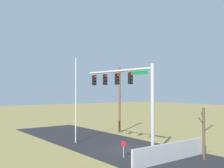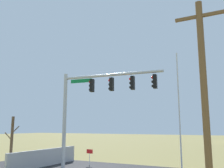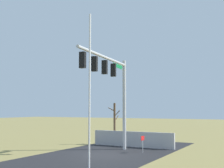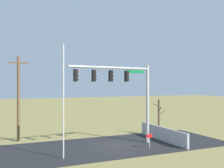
# 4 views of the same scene
# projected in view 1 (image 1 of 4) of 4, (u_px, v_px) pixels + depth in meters

# --- Properties ---
(ground_plane) EXTENTS (160.00, 160.00, 0.00)m
(ground_plane) POSITION_uv_depth(u_px,v_px,m) (128.00, 149.00, 22.21)
(ground_plane) COLOR olive
(road_surface) EXTENTS (28.00, 8.00, 0.01)m
(road_surface) POSITION_uv_depth(u_px,v_px,m) (101.00, 142.00, 25.41)
(road_surface) COLOR #232326
(road_surface) RESTS_ON ground_plane
(sidewalk_corner) EXTENTS (6.00, 6.00, 0.01)m
(sidewalk_corner) POSITION_uv_depth(u_px,v_px,m) (163.00, 159.00, 18.94)
(sidewalk_corner) COLOR #B7B5AD
(sidewalk_corner) RESTS_ON ground_plane
(retaining_fence) EXTENTS (0.20, 7.30, 1.29)m
(retaining_fence) POSITION_uv_depth(u_px,v_px,m) (171.00, 152.00, 18.46)
(retaining_fence) COLOR #A8A8AD
(retaining_fence) RESTS_ON ground_plane
(signal_mast) EXTENTS (7.76, 1.06, 7.09)m
(signal_mast) POSITION_uv_depth(u_px,v_px,m) (129.00, 89.00, 21.71)
(signal_mast) COLOR #B2B5BA
(signal_mast) RESTS_ON ground_plane
(flagpole) EXTENTS (0.10, 0.10, 8.23)m
(flagpole) POSITION_uv_depth(u_px,v_px,m) (76.00, 100.00, 25.22)
(flagpole) COLOR silver
(flagpole) RESTS_ON ground_plane
(utility_pole) EXTENTS (1.90, 0.26, 7.96)m
(utility_pole) POSITION_uv_depth(u_px,v_px,m) (120.00, 98.00, 31.74)
(utility_pole) COLOR brown
(utility_pole) RESTS_ON ground_plane
(bare_tree) EXTENTS (1.27, 1.02, 3.74)m
(bare_tree) POSITION_uv_depth(u_px,v_px,m) (204.00, 133.00, 18.98)
(bare_tree) COLOR brown
(bare_tree) RESTS_ON ground_plane
(open_sign) EXTENTS (0.56, 0.04, 1.22)m
(open_sign) POSITION_uv_depth(u_px,v_px,m) (124.00, 146.00, 19.40)
(open_sign) COLOR silver
(open_sign) RESTS_ON ground_plane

